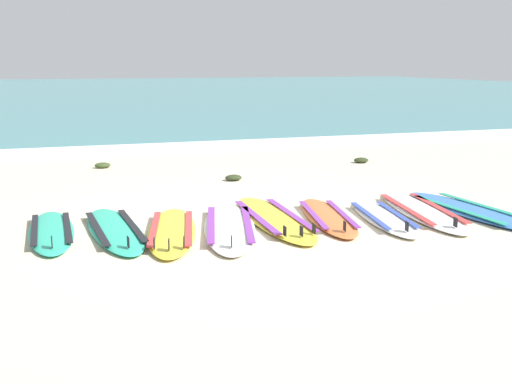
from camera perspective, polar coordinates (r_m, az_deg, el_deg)
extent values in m
plane|color=beige|center=(7.86, 0.31, -2.68)|extent=(80.00, 80.00, 0.00)
cube|color=teal|center=(43.48, -15.33, 8.83)|extent=(80.00, 60.00, 0.10)
cube|color=white|center=(14.26, -8.37, 3.95)|extent=(80.00, 1.08, 0.11)
ellipsoid|color=#2DB793|center=(7.65, -18.10, -3.41)|extent=(0.51, 2.03, 0.07)
cube|color=black|center=(7.64, -19.49, -3.20)|extent=(0.07, 1.42, 0.01)
cube|color=black|center=(7.64, -16.76, -3.03)|extent=(0.07, 1.42, 0.01)
cube|color=black|center=(6.86, -18.06, -4.34)|extent=(0.01, 0.09, 0.11)
ellipsoid|color=#2DB793|center=(7.52, -12.70, -3.36)|extent=(0.69, 2.27, 0.07)
cube|color=black|center=(7.49, -14.24, -3.18)|extent=(0.17, 1.57, 0.01)
cube|color=black|center=(7.55, -11.20, -2.93)|extent=(0.17, 1.57, 0.01)
cube|color=black|center=(6.67, -11.54, -4.46)|extent=(0.02, 0.09, 0.11)
ellipsoid|color=yellow|center=(7.36, -7.67, -3.52)|extent=(1.02, 2.28, 0.07)
cube|color=#D13838|center=(7.35, -9.24, -3.24)|extent=(0.41, 1.53, 0.01)
cube|color=#D13838|center=(7.34, -6.13, -3.18)|extent=(0.41, 1.53, 0.01)
cube|color=black|center=(6.50, -7.92, -4.75)|extent=(0.03, 0.09, 0.11)
cube|color=black|center=(6.57, -9.24, -4.63)|extent=(0.03, 0.09, 0.11)
cube|color=black|center=(6.55, -6.57, -4.58)|extent=(0.03, 0.09, 0.11)
ellipsoid|color=silver|center=(7.48, -2.43, -3.16)|extent=(1.19, 2.49, 0.07)
cube|color=purple|center=(7.47, -4.10, -2.88)|extent=(0.51, 1.66, 0.01)
cube|color=purple|center=(7.48, -0.76, -2.83)|extent=(0.51, 1.66, 0.01)
cube|color=black|center=(6.55, -2.23, -4.52)|extent=(0.03, 0.09, 0.11)
ellipsoid|color=yellow|center=(7.87, 1.61, -2.40)|extent=(0.71, 2.54, 0.07)
cube|color=purple|center=(7.80, 0.03, -2.22)|extent=(0.14, 1.77, 0.01)
cube|color=purple|center=(7.94, 3.17, -1.99)|extent=(0.14, 1.77, 0.01)
cube|color=black|center=(6.95, 4.14, -3.57)|extent=(0.01, 0.09, 0.11)
cube|color=black|center=(6.95, 2.63, -3.56)|extent=(0.01, 0.09, 0.11)
cube|color=black|center=(7.07, 5.29, -3.34)|extent=(0.01, 0.09, 0.11)
ellipsoid|color=orange|center=(8.00, 6.52, -2.24)|extent=(0.92, 2.15, 0.07)
cube|color=purple|center=(7.95, 5.20, -2.00)|extent=(0.36, 1.45, 0.01)
cube|color=purple|center=(8.04, 7.83, -1.91)|extent=(0.36, 1.45, 0.01)
cube|color=black|center=(7.22, 8.06, -3.09)|extent=(0.03, 0.09, 0.11)
ellipsoid|color=silver|center=(8.07, 11.48, -2.28)|extent=(0.84, 2.05, 0.07)
cube|color=#334CB2|center=(8.00, 10.28, -2.05)|extent=(0.31, 1.39, 0.01)
cube|color=#334CB2|center=(8.12, 12.69, -1.95)|extent=(0.31, 1.39, 0.01)
cube|color=black|center=(7.34, 13.55, -3.04)|extent=(0.03, 0.09, 0.11)
ellipsoid|color=white|center=(8.55, 14.83, -1.65)|extent=(1.03, 2.53, 0.07)
cube|color=#D13838|center=(8.46, 13.46, -1.44)|extent=(0.38, 1.71, 0.01)
cube|color=#D13838|center=(8.63, 16.20, -1.33)|extent=(0.38, 1.71, 0.01)
cube|color=black|center=(7.68, 17.67, -2.63)|extent=(0.03, 0.09, 0.11)
ellipsoid|color=#3875CC|center=(8.75, 18.87, -1.59)|extent=(0.79, 2.52, 0.07)
cube|color=teal|center=(8.60, 17.77, -1.46)|extent=(0.21, 1.74, 0.01)
cube|color=teal|center=(8.89, 19.97, -1.19)|extent=(0.21, 1.74, 0.01)
ellipsoid|color=#384723|center=(12.14, -13.77, 2.38)|extent=(0.29, 0.24, 0.10)
ellipsoid|color=#2D381E|center=(10.54, -2.07, 1.31)|extent=(0.29, 0.23, 0.10)
ellipsoid|color=#2D381E|center=(12.58, 9.53, 2.87)|extent=(0.30, 0.24, 0.10)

